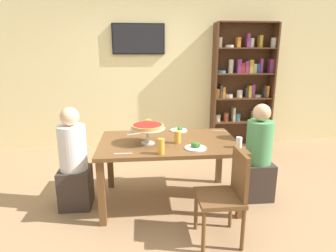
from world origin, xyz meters
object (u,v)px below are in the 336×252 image
object	(u,v)px
dining_table	(169,149)
television	(138,39)
salad_plate_far_diner	(179,130)
cutlery_fork_near	(123,154)
deep_dish_pizza_stand	(148,127)
beer_glass_amber_spare	(149,126)
chair_near_right	(227,192)
water_glass_clear_near	(239,142)
cutlery_knife_near	(134,134)
diner_head_west	(74,166)
cutlery_fork_far	(220,131)
diner_head_east	(258,159)
bookshelf	(243,84)
beer_glass_amber_short	(178,137)
beer_glass_amber_tall	(161,146)
salad_plate_near_diner	(195,147)

from	to	relation	value
dining_table	television	world-z (taller)	television
salad_plate_far_diner	cutlery_fork_near	world-z (taller)	salad_plate_far_diner
deep_dish_pizza_stand	beer_glass_amber_spare	distance (m)	0.46
chair_near_right	water_glass_clear_near	world-z (taller)	chair_near_right
cutlery_knife_near	diner_head_west	bearing A→B (deg)	10.83
cutlery_fork_far	cutlery_knife_near	bearing A→B (deg)	19.63
diner_head_east	water_glass_clear_near	distance (m)	0.54
dining_table	chair_near_right	bearing A→B (deg)	-59.11
cutlery_knife_near	cutlery_fork_far	size ratio (longest dim) A/B	1.00
bookshelf	diner_head_east	distance (m)	2.19
television	cutlery_knife_near	bearing A→B (deg)	-92.29
diner_head_east	beer_glass_amber_short	xyz separation A→B (m)	(-0.97, -0.06, 0.32)
beer_glass_amber_tall	bookshelf	bearing A→B (deg)	55.40
beer_glass_amber_spare	water_glass_clear_near	distance (m)	1.14
bookshelf	television	bearing A→B (deg)	177.09
beer_glass_amber_tall	water_glass_clear_near	bearing A→B (deg)	8.03
diner_head_east	cutlery_knife_near	distance (m)	1.51
beer_glass_amber_tall	beer_glass_amber_short	size ratio (longest dim) A/B	1.15
television	water_glass_clear_near	distance (m)	2.84
cutlery_fork_near	cutlery_fork_far	distance (m)	1.39
salad_plate_near_diner	deep_dish_pizza_stand	bearing A→B (deg)	155.97
diner_head_east	cutlery_fork_far	size ratio (longest dim) A/B	6.39
television	cutlery_knife_near	world-z (taller)	television
salad_plate_far_diner	cutlery_fork_far	world-z (taller)	salad_plate_far_diner
beer_glass_amber_tall	beer_glass_amber_short	world-z (taller)	beer_glass_amber_tall
salad_plate_far_diner	beer_glass_amber_spare	world-z (taller)	beer_glass_amber_spare
dining_table	cutlery_fork_far	xyz separation A→B (m)	(0.69, 0.36, 0.09)
cutlery_fork_far	water_glass_clear_near	bearing A→B (deg)	108.92
diner_head_west	beer_glass_amber_spare	size ratio (longest dim) A/B	7.01
diner_head_west	deep_dish_pizza_stand	distance (m)	0.93
television	beer_glass_amber_tall	distance (m)	2.75
television	beer_glass_amber_short	xyz separation A→B (m)	(0.41, -2.18, -1.12)
diner_head_east	beer_glass_amber_tall	bearing A→B (deg)	18.47
salad_plate_near_diner	diner_head_east	bearing A→B (deg)	18.21
television	water_glass_clear_near	world-z (taller)	television
bookshelf	beer_glass_amber_tall	distance (m)	2.96
deep_dish_pizza_stand	cutlery_fork_far	world-z (taller)	deep_dish_pizza_stand
cutlery_knife_near	dining_table	bearing A→B (deg)	125.45
diner_head_east	beer_glass_amber_short	size ratio (longest dim) A/B	8.39
chair_near_right	cutlery_fork_near	size ratio (longest dim) A/B	4.83
deep_dish_pizza_stand	cutlery_fork_far	bearing A→B (deg)	24.46
diner_head_east	cutlery_fork_near	world-z (taller)	diner_head_east
chair_near_right	beer_glass_amber_spare	size ratio (longest dim) A/B	5.30
salad_plate_far_diner	beer_glass_amber_tall	bearing A→B (deg)	-109.27
beer_glass_amber_short	cutlery_fork_far	xyz separation A→B (m)	(0.60, 0.44, -0.07)
dining_table	bookshelf	xyz separation A→B (m)	(1.55, 2.01, 0.49)
diner_head_east	salad_plate_near_diner	xyz separation A→B (m)	(-0.80, -0.26, 0.27)
bookshelf	salad_plate_far_diner	size ratio (longest dim) A/B	10.36
salad_plate_near_diner	cutlery_fork_far	distance (m)	0.78
salad_plate_near_diner	beer_glass_amber_short	size ratio (longest dim) A/B	1.65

